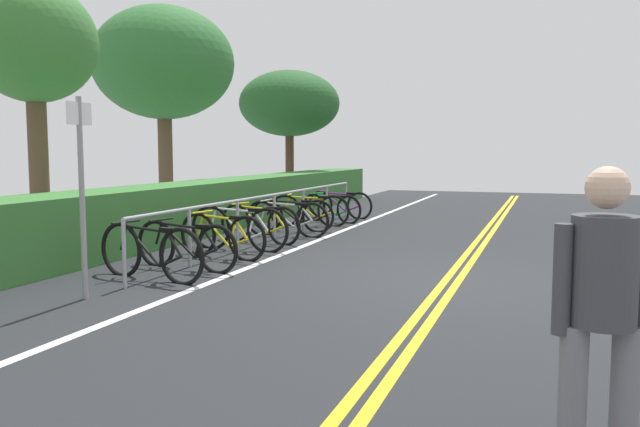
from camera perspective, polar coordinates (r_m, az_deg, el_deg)
The scene contains 21 objects.
ground_plane at distance 8.34m, azimuth 11.50°, elevation -5.96°, with size 35.53×10.01×0.05m, color #232628.
centre_line_yellow_inner at distance 8.33m, azimuth 12.05°, elevation -5.80°, with size 31.98×0.10×0.00m, color gold.
centre_line_yellow_outer at distance 8.35m, azimuth 10.95°, elevation -5.75°, with size 31.98×0.10×0.00m, color gold.
bike_lane_stripe_white at distance 9.14m, azimuth -6.21°, elevation -4.70°, with size 31.98×0.12×0.00m, color white.
bike_rack at distance 11.84m, azimuth -4.03°, elevation 0.76°, with size 8.96×0.05×0.84m.
bicycle_0 at distance 8.45m, azimuth -14.65°, elevation -3.29°, with size 0.52×1.76×0.75m.
bicycle_1 at distance 9.07m, azimuth -11.68°, elevation -2.77°, with size 0.48×1.74×0.70m.
bicycle_2 at distance 9.92m, azimuth -8.58°, elevation -1.95°, with size 0.51×1.63×0.72m.
bicycle_3 at distance 10.64m, azimuth -7.13°, elevation -1.30°, with size 0.46×1.80×0.77m.
bicycle_4 at distance 11.49m, azimuth -5.33°, elevation -0.90°, with size 0.56×1.73×0.72m.
bicycle_5 at distance 12.32m, azimuth -2.94°, elevation -0.45°, with size 0.46×1.76×0.71m.
bicycle_6 at distance 13.08m, azimuth -2.42°, elevation -0.13°, with size 0.46×1.75×0.70m.
bicycle_7 at distance 13.91m, azimuth -0.95°, elevation 0.27°, with size 0.52×1.73×0.72m.
bicycle_8 at distance 14.71m, azimuth 0.98°, elevation 0.48°, with size 0.62×1.59×0.68m.
bicycle_9 at distance 15.62m, azimuth 1.75°, elevation 0.79°, with size 0.47×1.71×0.69m.
pedestrian at distance 3.50m, azimuth 23.53°, elevation -7.21°, with size 0.32×0.47×1.55m.
sign_post_near at distance 7.47m, azimuth -20.20°, elevation 2.92°, with size 0.36×0.06×2.20m.
hedge_backdrop at distance 13.99m, azimuth -8.47°, elevation 0.90°, with size 17.91×1.14×1.00m, color #387533.
tree_mid at distance 12.04m, azimuth -23.81°, elevation 13.26°, with size 2.07×2.07×4.38m.
tree_far_right at distance 16.25m, azimuth -13.58°, elevation 12.64°, with size 3.35×3.35×5.02m.
tree_extra at distance 20.32m, azimuth -2.70°, elevation 9.58°, with size 3.10×3.10×4.07m.
Camera 1 is at (-8.10, -1.10, 1.63)m, focal length 36.49 mm.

